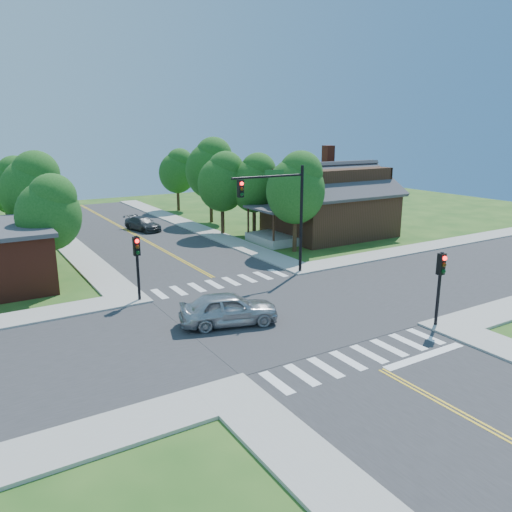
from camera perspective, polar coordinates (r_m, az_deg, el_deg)
ground at (r=26.54m, az=2.46°, el=-6.58°), size 100.00×100.00×0.00m
road_ns at (r=26.54m, az=2.46°, el=-6.54°), size 10.00×90.00×0.04m
road_ew at (r=26.54m, az=2.46°, el=-6.53°), size 90.00×10.00×0.04m
intersection_patch at (r=26.54m, az=2.46°, el=-6.58°), size 10.20×10.20×0.06m
sidewalk_ne at (r=47.88m, az=7.65°, el=2.90°), size 40.00×40.00×0.14m
crosswalk_north at (r=31.57m, az=-3.83°, el=-3.06°), size 8.85×2.00×0.01m
crosswalk_south at (r=22.08m, az=11.64°, el=-11.25°), size 8.85×2.00×0.01m
centerline at (r=26.53m, az=2.46°, el=-6.49°), size 0.30×90.00×0.01m
stop_bar at (r=22.94m, az=18.73°, el=-10.87°), size 4.60×0.45×0.09m
signal_mast_ne at (r=31.95m, az=2.80°, el=6.01°), size 5.30×0.42×7.20m
signal_pole_se at (r=25.47m, az=20.33°, el=-2.09°), size 0.34×0.42×3.80m
signal_pole_nw at (r=28.23m, az=-13.43°, el=-0.02°), size 0.34×0.42×3.80m
house_ne at (r=45.69m, az=8.34°, el=6.47°), size 13.05×8.80×7.11m
tree_e_a at (r=38.89m, az=4.70°, el=7.95°), size 4.64×4.41×7.89m
tree_e_b at (r=45.06m, az=-0.09°, el=8.50°), size 4.38×4.16×7.45m
tree_e_c at (r=51.65m, az=-5.14°, el=10.11°), size 5.12×4.86×8.71m
tree_e_d at (r=59.83m, az=-8.91°, el=9.68°), size 4.29×4.08×7.29m
tree_w_a at (r=33.96m, az=-22.50°, el=4.78°), size 4.01×3.81×6.82m
tree_w_b at (r=40.88m, az=-24.06°, el=7.14°), size 4.68×4.45×7.96m
tree_w_c at (r=49.18m, az=-25.98°, el=7.39°), size 4.25×4.04×7.23m
tree_w_d at (r=57.51m, az=-26.82°, el=7.36°), size 3.59×3.41×6.10m
tree_house at (r=45.39m, az=-3.78°, el=8.61°), size 4.45×4.23×7.57m
tree_bldg at (r=39.92m, az=-23.27°, el=5.13°), size 3.49×3.31×5.93m
car_silver at (r=24.79m, az=-3.15°, el=-6.10°), size 4.61×5.92×1.65m
car_dgrey at (r=48.83m, az=-12.82°, el=3.56°), size 4.00×5.26×1.26m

